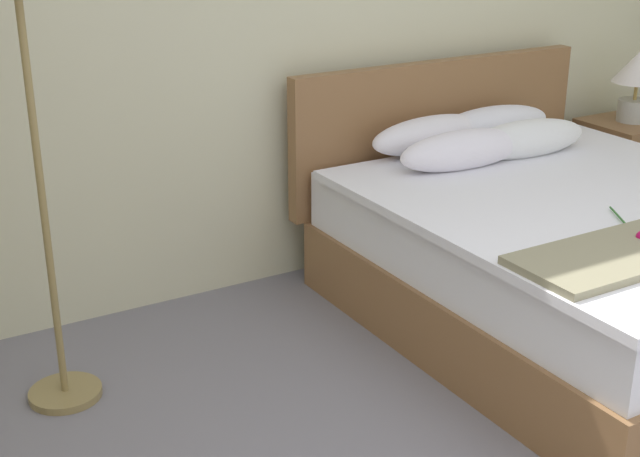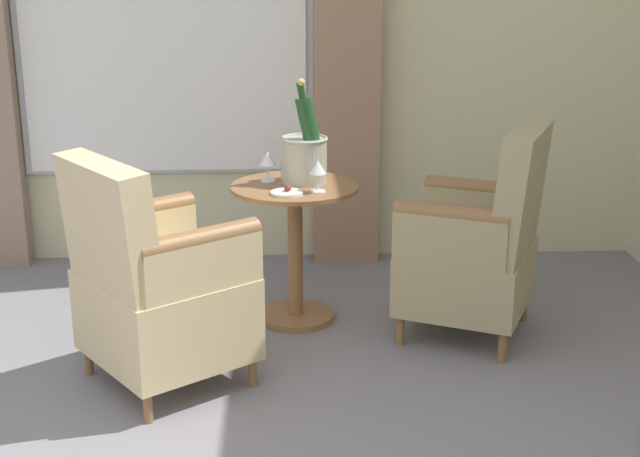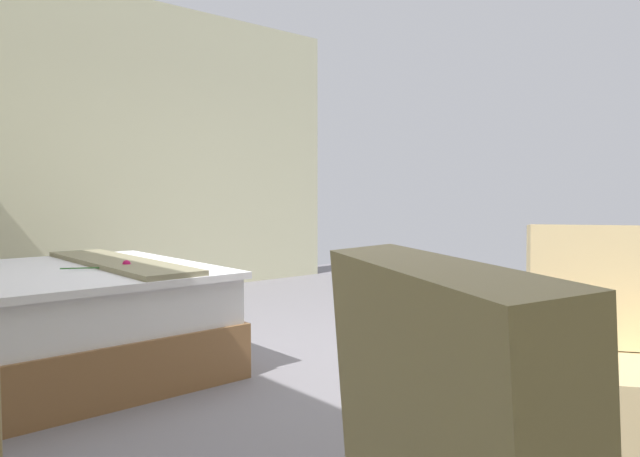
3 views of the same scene
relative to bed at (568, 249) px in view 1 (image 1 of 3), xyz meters
The scene contains 3 objects.
bed is the anchor object (origin of this frame).
nightstand 1.47m from the bed, 32.05° to the left, with size 0.51×0.44×0.60m.
bedside_lamp 1.55m from the bed, 32.05° to the left, with size 0.28×0.28×0.40m.
Camera 1 is at (-1.79, -1.04, 1.87)m, focal length 50.00 mm.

